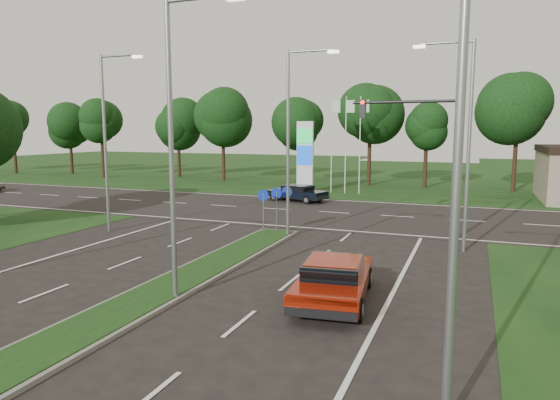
% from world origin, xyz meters
% --- Properties ---
extents(verge_far, '(160.00, 50.00, 0.02)m').
position_xyz_m(verge_far, '(0.00, 55.00, 0.00)').
color(verge_far, black).
rests_on(verge_far, ground).
extents(cross_road, '(160.00, 12.00, 0.02)m').
position_xyz_m(cross_road, '(0.00, 24.00, 0.00)').
color(cross_road, black).
rests_on(cross_road, ground).
extents(median_kerb, '(2.00, 26.00, 0.12)m').
position_xyz_m(median_kerb, '(0.00, 4.00, 0.06)').
color(median_kerb, slate).
rests_on(median_kerb, ground).
extents(streetlight_median_near, '(2.53, 0.22, 9.00)m').
position_xyz_m(streetlight_median_near, '(1.00, 6.00, 5.08)').
color(streetlight_median_near, gray).
rests_on(streetlight_median_near, ground).
extents(streetlight_median_far, '(2.53, 0.22, 9.00)m').
position_xyz_m(streetlight_median_far, '(1.00, 16.00, 5.08)').
color(streetlight_median_far, gray).
rests_on(streetlight_median_far, ground).
extents(streetlight_left_far, '(2.53, 0.22, 9.00)m').
position_xyz_m(streetlight_left_far, '(-8.30, 14.00, 5.08)').
color(streetlight_left_far, gray).
rests_on(streetlight_left_far, ground).
extents(streetlight_right_far, '(2.53, 0.22, 9.00)m').
position_xyz_m(streetlight_right_far, '(8.80, 16.00, 5.08)').
color(streetlight_right_far, gray).
rests_on(streetlight_right_far, ground).
extents(streetlight_right_near, '(2.53, 0.22, 9.00)m').
position_xyz_m(streetlight_right_near, '(8.80, 2.00, 5.08)').
color(streetlight_right_near, gray).
rests_on(streetlight_right_near, ground).
extents(traffic_signal, '(5.10, 0.42, 7.00)m').
position_xyz_m(traffic_signal, '(7.19, 18.00, 4.65)').
color(traffic_signal, black).
rests_on(traffic_signal, ground).
extents(median_signs, '(1.16, 1.76, 2.38)m').
position_xyz_m(median_signs, '(0.00, 16.40, 1.71)').
color(median_signs, gray).
rests_on(median_signs, ground).
extents(gas_pylon, '(5.80, 1.26, 8.00)m').
position_xyz_m(gas_pylon, '(-3.79, 33.05, 3.20)').
color(gas_pylon, silver).
rests_on(gas_pylon, ground).
extents(treeline_far, '(6.00, 6.00, 9.90)m').
position_xyz_m(treeline_far, '(0.10, 39.93, 6.83)').
color(treeline_far, black).
rests_on(treeline_far, ground).
extents(red_sedan, '(2.56, 5.06, 1.34)m').
position_xyz_m(red_sedan, '(5.40, 7.75, 0.72)').
color(red_sedan, maroon).
rests_on(red_sedan, ground).
extents(navy_sedan, '(4.79, 2.85, 1.23)m').
position_xyz_m(navy_sedan, '(-2.97, 27.99, 0.66)').
color(navy_sedan, black).
rests_on(navy_sedan, ground).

